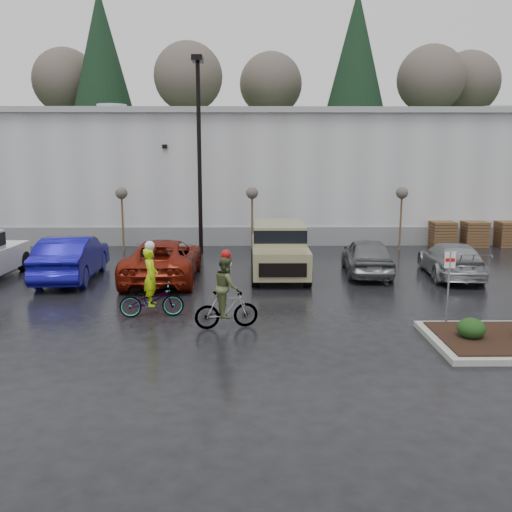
{
  "coord_description": "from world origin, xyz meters",
  "views": [
    {
      "loc": [
        -1.6,
        -14.08,
        4.7
      ],
      "look_at": [
        -1.4,
        4.36,
        1.3
      ],
      "focal_mm": 38.0,
      "sensor_mm": 36.0,
      "label": 1
    }
  ],
  "objects_px": {
    "car_red": "(163,260)",
    "car_far_silver": "(451,260)",
    "pallet_stack_c": "(508,234)",
    "suv_tan": "(279,250)",
    "pallet_stack_a": "(442,234)",
    "car_grey": "(367,256)",
    "sapling_mid": "(252,196)",
    "pallet_stack_b": "(474,234)",
    "car_blue": "(72,258)",
    "fire_lane_sign": "(449,280)",
    "cyclist_olive": "(226,300)",
    "sapling_east": "(402,196)",
    "sapling_west": "(122,197)",
    "cyclist_hivis": "(151,293)",
    "lamppost": "(199,135)"
  },
  "relations": [
    {
      "from": "suv_tan",
      "to": "fire_lane_sign",
      "type": "bearing_deg",
      "value": -58.33
    },
    {
      "from": "pallet_stack_c",
      "to": "suv_tan",
      "type": "relative_size",
      "value": 0.26
    },
    {
      "from": "pallet_stack_a",
      "to": "pallet_stack_b",
      "type": "bearing_deg",
      "value": 0.0
    },
    {
      "from": "pallet_stack_c",
      "to": "fire_lane_sign",
      "type": "relative_size",
      "value": 0.61
    },
    {
      "from": "cyclist_hivis",
      "to": "car_grey",
      "type": "bearing_deg",
      "value": -59.71
    },
    {
      "from": "pallet_stack_c",
      "to": "car_grey",
      "type": "relative_size",
      "value": 0.31
    },
    {
      "from": "pallet_stack_b",
      "to": "car_red",
      "type": "bearing_deg",
      "value": -153.39
    },
    {
      "from": "fire_lane_sign",
      "to": "car_blue",
      "type": "height_order",
      "value": "fire_lane_sign"
    },
    {
      "from": "lamppost",
      "to": "cyclist_hivis",
      "type": "distance_m",
      "value": 11.63
    },
    {
      "from": "sapling_west",
      "to": "car_far_silver",
      "type": "xyz_separation_m",
      "value": [
        14.36,
        -6.15,
        -2.05
      ]
    },
    {
      "from": "lamppost",
      "to": "suv_tan",
      "type": "bearing_deg",
      "value": -54.14
    },
    {
      "from": "sapling_mid",
      "to": "fire_lane_sign",
      "type": "bearing_deg",
      "value": -67.51
    },
    {
      "from": "lamppost",
      "to": "pallet_stack_a",
      "type": "xyz_separation_m",
      "value": [
        12.5,
        2.0,
        -5.01
      ]
    },
    {
      "from": "lamppost",
      "to": "sapling_west",
      "type": "height_order",
      "value": "lamppost"
    },
    {
      "from": "sapling_mid",
      "to": "cyclist_olive",
      "type": "relative_size",
      "value": 1.45
    },
    {
      "from": "cyclist_hivis",
      "to": "lamppost",
      "type": "bearing_deg",
      "value": -9.74
    },
    {
      "from": "pallet_stack_b",
      "to": "suv_tan",
      "type": "height_order",
      "value": "suv_tan"
    },
    {
      "from": "pallet_stack_b",
      "to": "car_red",
      "type": "distance_m",
      "value": 16.95
    },
    {
      "from": "car_red",
      "to": "car_far_silver",
      "type": "bearing_deg",
      "value": -178.56
    },
    {
      "from": "sapling_mid",
      "to": "pallet_stack_b",
      "type": "xyz_separation_m",
      "value": [
        11.7,
        1.0,
        -2.05
      ]
    },
    {
      "from": "sapling_east",
      "to": "pallet_stack_c",
      "type": "distance_m",
      "value": 6.42
    },
    {
      "from": "sapling_mid",
      "to": "car_grey",
      "type": "height_order",
      "value": "sapling_mid"
    },
    {
      "from": "cyclist_hivis",
      "to": "fire_lane_sign",
      "type": "bearing_deg",
      "value": -105.75
    },
    {
      "from": "sapling_west",
      "to": "sapling_east",
      "type": "distance_m",
      "value": 14.0
    },
    {
      "from": "pallet_stack_b",
      "to": "pallet_stack_c",
      "type": "xyz_separation_m",
      "value": [
        1.8,
        0.0,
        0.0
      ]
    },
    {
      "from": "sapling_mid",
      "to": "car_grey",
      "type": "bearing_deg",
      "value": -51.06
    },
    {
      "from": "lamppost",
      "to": "sapling_mid",
      "type": "distance_m",
      "value": 4.0
    },
    {
      "from": "pallet_stack_b",
      "to": "car_red",
      "type": "height_order",
      "value": "car_red"
    },
    {
      "from": "suv_tan",
      "to": "cyclist_olive",
      "type": "distance_m",
      "value": 6.96
    },
    {
      "from": "pallet_stack_a",
      "to": "car_grey",
      "type": "xyz_separation_m",
      "value": [
        -5.39,
        -6.71,
        0.07
      ]
    },
    {
      "from": "car_grey",
      "to": "sapling_west",
      "type": "bearing_deg",
      "value": -22.66
    },
    {
      "from": "sapling_mid",
      "to": "pallet_stack_a",
      "type": "bearing_deg",
      "value": 5.71
    },
    {
      "from": "suv_tan",
      "to": "cyclist_olive",
      "type": "bearing_deg",
      "value": -105.05
    },
    {
      "from": "lamppost",
      "to": "cyclist_hivis",
      "type": "xyz_separation_m",
      "value": [
        -0.53,
        -10.5,
        -4.98
      ]
    },
    {
      "from": "car_grey",
      "to": "cyclist_olive",
      "type": "xyz_separation_m",
      "value": [
        -5.37,
        -6.92,
        0.06
      ]
    },
    {
      "from": "suv_tan",
      "to": "car_grey",
      "type": "bearing_deg",
      "value": 3.2
    },
    {
      "from": "sapling_mid",
      "to": "sapling_east",
      "type": "relative_size",
      "value": 1.0
    },
    {
      "from": "sapling_west",
      "to": "suv_tan",
      "type": "relative_size",
      "value": 0.63
    },
    {
      "from": "sapling_mid",
      "to": "fire_lane_sign",
      "type": "xyz_separation_m",
      "value": [
        5.3,
        -12.8,
        -1.32
      ]
    },
    {
      "from": "car_blue",
      "to": "car_far_silver",
      "type": "distance_m",
      "value": 14.85
    },
    {
      "from": "car_grey",
      "to": "car_red",
      "type": "bearing_deg",
      "value": 10.76
    },
    {
      "from": "car_blue",
      "to": "car_grey",
      "type": "xyz_separation_m",
      "value": [
        11.6,
        0.77,
        -0.1
      ]
    },
    {
      "from": "sapling_west",
      "to": "fire_lane_sign",
      "type": "bearing_deg",
      "value": -47.33
    },
    {
      "from": "lamppost",
      "to": "pallet_stack_c",
      "type": "relative_size",
      "value": 6.83
    },
    {
      "from": "sapling_mid",
      "to": "pallet_stack_c",
      "type": "xyz_separation_m",
      "value": [
        13.5,
        1.0,
        -2.05
      ]
    },
    {
      "from": "car_red",
      "to": "cyclist_olive",
      "type": "xyz_separation_m",
      "value": [
        2.69,
        -6.03,
        0.02
      ]
    },
    {
      "from": "sapling_west",
      "to": "pallet_stack_c",
      "type": "bearing_deg",
      "value": 2.86
    },
    {
      "from": "car_red",
      "to": "pallet_stack_a",
      "type": "bearing_deg",
      "value": -151.34
    },
    {
      "from": "sapling_west",
      "to": "fire_lane_sign",
      "type": "height_order",
      "value": "sapling_west"
    },
    {
      "from": "lamppost",
      "to": "sapling_west",
      "type": "bearing_deg",
      "value": 165.96
    }
  ]
}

